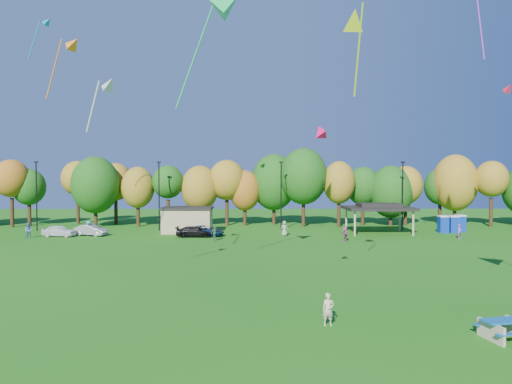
{
  "coord_description": "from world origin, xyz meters",
  "views": [
    {
      "loc": [
        -1.79,
        -19.71,
        7.16
      ],
      "look_at": [
        -1.57,
        6.0,
        6.27
      ],
      "focal_mm": 32.0,
      "sensor_mm": 36.0,
      "label": 1
    }
  ],
  "objects_px": {
    "car_a": "(59,231)",
    "car_c": "(205,231)",
    "car_b": "(91,230)",
    "picnic_table": "(505,328)",
    "porta_potties": "(452,224)",
    "car_d": "(194,232)",
    "kite_flyer": "(328,309)"
  },
  "relations": [
    {
      "from": "car_c",
      "to": "kite_flyer",
      "type": "bearing_deg",
      "value": -155.01
    },
    {
      "from": "picnic_table",
      "to": "car_c",
      "type": "bearing_deg",
      "value": 104.27
    },
    {
      "from": "car_a",
      "to": "car_d",
      "type": "relative_size",
      "value": 0.93
    },
    {
      "from": "kite_flyer",
      "to": "car_b",
      "type": "bearing_deg",
      "value": 123.05
    },
    {
      "from": "car_a",
      "to": "car_d",
      "type": "xyz_separation_m",
      "value": [
        16.05,
        -0.51,
        -0.05
      ]
    },
    {
      "from": "car_a",
      "to": "car_b",
      "type": "height_order",
      "value": "car_a"
    },
    {
      "from": "kite_flyer",
      "to": "car_d",
      "type": "distance_m",
      "value": 33.56
    },
    {
      "from": "picnic_table",
      "to": "car_a",
      "type": "xyz_separation_m",
      "value": [
        -33.97,
        34.29,
        0.17
      ]
    },
    {
      "from": "car_a",
      "to": "car_b",
      "type": "xyz_separation_m",
      "value": [
        3.46,
        0.74,
        -0.01
      ]
    },
    {
      "from": "picnic_table",
      "to": "car_b",
      "type": "distance_m",
      "value": 46.46
    },
    {
      "from": "car_b",
      "to": "car_d",
      "type": "distance_m",
      "value": 12.65
    },
    {
      "from": "car_a",
      "to": "car_c",
      "type": "xyz_separation_m",
      "value": [
        17.2,
        0.12,
        -0.03
      ]
    },
    {
      "from": "kite_flyer",
      "to": "car_b",
      "type": "xyz_separation_m",
      "value": [
        -23.05,
        33.14,
        -0.11
      ]
    },
    {
      "from": "picnic_table",
      "to": "kite_flyer",
      "type": "xyz_separation_m",
      "value": [
        -7.46,
        1.9,
        0.28
      ]
    },
    {
      "from": "car_c",
      "to": "car_d",
      "type": "bearing_deg",
      "value": 127.43
    },
    {
      "from": "porta_potties",
      "to": "car_b",
      "type": "height_order",
      "value": "porta_potties"
    },
    {
      "from": "kite_flyer",
      "to": "car_d",
      "type": "relative_size",
      "value": 0.36
    },
    {
      "from": "porta_potties",
      "to": "car_b",
      "type": "distance_m",
      "value": 44.99
    },
    {
      "from": "porta_potties",
      "to": "kite_flyer",
      "type": "bearing_deg",
      "value": -121.22
    },
    {
      "from": "kite_flyer",
      "to": "car_b",
      "type": "height_order",
      "value": "kite_flyer"
    },
    {
      "from": "kite_flyer",
      "to": "car_a",
      "type": "xyz_separation_m",
      "value": [
        -26.51,
        32.4,
        -0.1
      ]
    },
    {
      "from": "porta_potties",
      "to": "car_a",
      "type": "bearing_deg",
      "value": -175.7
    },
    {
      "from": "car_b",
      "to": "car_d",
      "type": "height_order",
      "value": "car_b"
    },
    {
      "from": "picnic_table",
      "to": "car_c",
      "type": "relative_size",
      "value": 0.5
    },
    {
      "from": "porta_potties",
      "to": "kite_flyer",
      "type": "xyz_separation_m",
      "value": [
        -21.84,
        -36.03,
        -0.32
      ]
    },
    {
      "from": "picnic_table",
      "to": "car_c",
      "type": "xyz_separation_m",
      "value": [
        -16.77,
        34.41,
        0.14
      ]
    },
    {
      "from": "porta_potties",
      "to": "car_a",
      "type": "relative_size",
      "value": 0.94
    },
    {
      "from": "porta_potties",
      "to": "car_b",
      "type": "bearing_deg",
      "value": -176.32
    },
    {
      "from": "picnic_table",
      "to": "kite_flyer",
      "type": "relative_size",
      "value": 1.47
    },
    {
      "from": "porta_potties",
      "to": "car_d",
      "type": "xyz_separation_m",
      "value": [
        -32.31,
        -4.14,
        -0.47
      ]
    },
    {
      "from": "car_a",
      "to": "porta_potties",
      "type": "bearing_deg",
      "value": -77.29
    },
    {
      "from": "car_c",
      "to": "car_d",
      "type": "relative_size",
      "value": 1.08
    }
  ]
}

